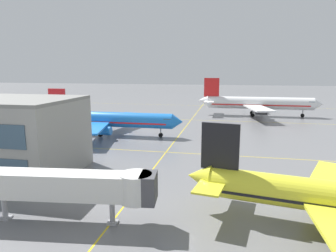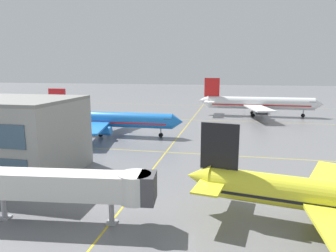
# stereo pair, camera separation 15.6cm
# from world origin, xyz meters

# --- Properties ---
(airliner_second_row) EXTENTS (35.96, 31.15, 11.22)m
(airliner_second_row) POSITION_xyz_m (-16.83, 50.08, 3.83)
(airliner_second_row) COLOR blue
(airliner_second_row) RESTS_ON ground
(airliner_third_row) EXTENTS (41.48, 35.94, 12.95)m
(airliner_third_row) POSITION_xyz_m (21.37, 89.57, 4.42)
(airliner_third_row) COLOR white
(airliner_third_row) RESTS_ON ground
(taxiway_markings) EXTENTS (123.78, 173.22, 0.01)m
(taxiway_markings) POSITION_xyz_m (0.00, 57.05, 0.00)
(taxiway_markings) COLOR yellow
(taxiway_markings) RESTS_ON ground
(jet_bridge) EXTENTS (19.26, 4.98, 5.58)m
(jet_bridge) POSITION_xyz_m (-3.27, 8.53, 4.06)
(jet_bridge) COLOR silver
(jet_bridge) RESTS_ON ground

